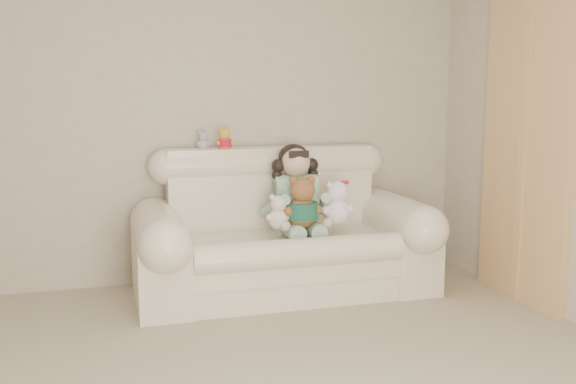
% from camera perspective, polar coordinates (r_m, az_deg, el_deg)
% --- Properties ---
extents(wall_back, '(4.50, 0.00, 4.50)m').
position_cam_1_polar(wall_back, '(4.85, -9.83, 7.13)').
color(wall_back, beige).
rests_on(wall_back, ground).
extents(sofa, '(2.10, 0.95, 1.03)m').
position_cam_1_polar(sofa, '(4.58, -0.35, -2.73)').
color(sofa, '#FFF2CD').
rests_on(sofa, floor).
extents(door_panel, '(0.06, 0.90, 2.10)m').
position_cam_1_polar(door_panel, '(4.65, 20.40, 3.57)').
color(door_panel, tan).
rests_on(door_panel, floor).
extents(seated_child, '(0.43, 0.51, 0.66)m').
position_cam_1_polar(seated_child, '(4.65, 0.67, 0.37)').
color(seated_child, '#317E42').
rests_on(seated_child, sofa).
extents(brown_teddy, '(0.32, 0.28, 0.43)m').
position_cam_1_polar(brown_teddy, '(4.44, 1.28, -0.48)').
color(brown_teddy, brown).
rests_on(brown_teddy, sofa).
extents(white_cat, '(0.30, 0.27, 0.38)m').
position_cam_1_polar(white_cat, '(4.56, 4.36, -0.54)').
color(white_cat, white).
rests_on(white_cat, sofa).
extents(cream_teddy, '(0.20, 0.16, 0.29)m').
position_cam_1_polar(cream_teddy, '(4.41, -0.87, -1.46)').
color(cream_teddy, beige).
rests_on(cream_teddy, sofa).
extents(yellow_mini_bear, '(0.13, 0.11, 0.20)m').
position_cam_1_polar(yellow_mini_bear, '(4.75, -5.65, 4.88)').
color(yellow_mini_bear, yellow).
rests_on(yellow_mini_bear, sofa).
extents(grey_mini_plush, '(0.13, 0.12, 0.17)m').
position_cam_1_polar(grey_mini_plush, '(4.78, -7.54, 4.71)').
color(grey_mini_plush, '#B0AFB6').
rests_on(grey_mini_plush, sofa).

